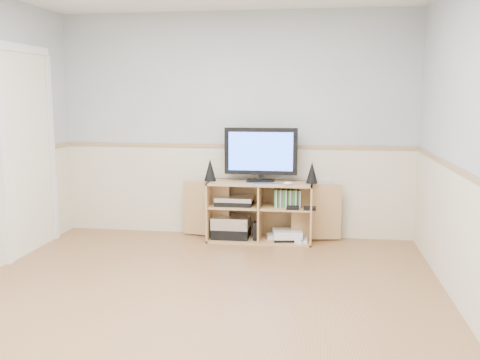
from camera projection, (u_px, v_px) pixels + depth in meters
The scene contains 11 objects.
room at pixel (184, 146), 3.93m from camera, with size 4.04×4.54×2.54m.
media_cabinet at pixel (261, 210), 5.91m from camera, with size 1.77×0.43×0.65m.
monitor at pixel (261, 153), 5.81m from camera, with size 0.80×0.18×0.59m.
speaker_left at pixel (210, 170), 5.89m from camera, with size 0.13×0.13×0.25m, color black.
speaker_right at pixel (312, 172), 5.73m from camera, with size 0.13×0.13×0.23m, color black.
keyboard at pixel (266, 184), 5.66m from camera, with size 0.30×0.12×0.01m, color silver.
mouse at pixel (288, 183), 5.63m from camera, with size 0.10×0.06×0.04m, color white.
av_components at pixel (233, 220), 5.92m from camera, with size 0.50×0.30×0.47m.
game_consoles at pixel (286, 235), 5.85m from camera, with size 0.46×0.31×0.11m.
game_cases at pixel (288, 198), 5.77m from camera, with size 0.28×0.14×0.19m, color #3F8C3F.
wall_outlet at pixel (324, 185), 5.94m from camera, with size 0.12×0.03×0.12m, color white.
Camera 1 is at (0.92, -3.70, 1.58)m, focal length 40.00 mm.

